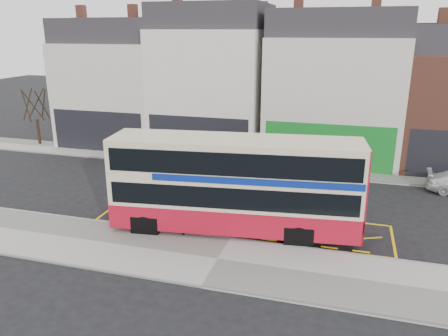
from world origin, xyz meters
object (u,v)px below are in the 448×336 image
(bus_stop_post, at_px, (184,201))
(car_silver, at_px, (153,160))
(street_tree_right, at_px, (333,109))
(double_decker_bus, at_px, (236,184))
(street_tree_left, at_px, (34,97))
(car_grey, at_px, (258,167))

(bus_stop_post, xyz_separation_m, car_silver, (-5.71, 9.03, -1.18))
(car_silver, relative_size, street_tree_right, 0.63)
(double_decker_bus, relative_size, bus_stop_post, 4.16)
(bus_stop_post, relative_size, street_tree_right, 0.47)
(double_decker_bus, height_order, street_tree_left, street_tree_left)
(car_grey, bearing_deg, street_tree_left, 84.74)
(bus_stop_post, relative_size, street_tree_left, 0.47)
(double_decker_bus, bearing_deg, car_grey, 87.71)
(double_decker_bus, xyz_separation_m, street_tree_right, (3.62, 11.45, 1.66))
(street_tree_left, bearing_deg, street_tree_right, 1.06)
(double_decker_bus, distance_m, street_tree_left, 22.29)
(car_silver, bearing_deg, street_tree_right, -84.45)
(bus_stop_post, xyz_separation_m, street_tree_right, (5.65, 12.72, 2.20))
(double_decker_bus, xyz_separation_m, car_silver, (-7.74, 7.76, -1.72))
(car_silver, bearing_deg, car_grey, -98.46)
(car_silver, relative_size, car_grey, 0.97)
(double_decker_bus, relative_size, street_tree_right, 1.94)
(street_tree_left, height_order, street_tree_right, street_tree_right)
(car_silver, bearing_deg, double_decker_bus, -147.52)
(car_grey, relative_size, street_tree_right, 0.65)
(bus_stop_post, bearing_deg, car_silver, 121.51)
(bus_stop_post, bearing_deg, street_tree_left, 143.75)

